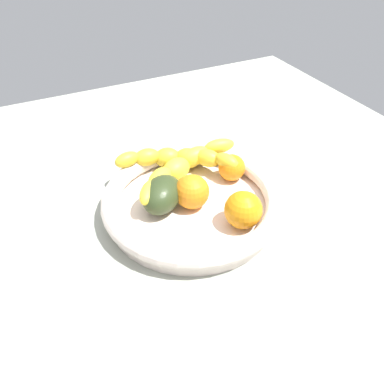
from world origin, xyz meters
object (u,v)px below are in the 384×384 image
(orange_mid_left, at_px, (193,191))
(banana_draped_right, at_px, (177,158))
(banana_draped_left, at_px, (180,168))
(fruit_bowl, at_px, (192,202))
(avocado_dark, at_px, (162,194))
(orange_mid_right, at_px, (232,168))
(orange_front, at_px, (243,210))

(orange_mid_left, bearing_deg, banana_draped_right, 170.08)
(banana_draped_left, xyz_separation_m, orange_mid_left, (0.07, -0.01, 0.00))
(fruit_bowl, xyz_separation_m, orange_mid_left, (-0.00, 0.00, 0.02))
(banana_draped_right, bearing_deg, avocado_dark, -38.45)
(banana_draped_left, distance_m, orange_mid_right, 0.10)
(orange_mid_left, bearing_deg, orange_mid_right, 109.84)
(orange_mid_right, bearing_deg, banana_draped_left, -112.00)
(banana_draped_left, distance_m, avocado_dark, 0.08)
(banana_draped_right, distance_m, avocado_dark, 0.11)
(orange_mid_left, bearing_deg, banana_draped_left, 172.35)
(banana_draped_right, height_order, avocado_dark, avocado_dark)
(orange_front, bearing_deg, orange_mid_left, -148.30)
(banana_draped_right, bearing_deg, orange_front, 10.20)
(avocado_dark, bearing_deg, banana_draped_left, 133.30)
(avocado_dark, bearing_deg, orange_front, 45.92)
(banana_draped_left, bearing_deg, orange_mid_right, 68.00)
(fruit_bowl, height_order, banana_draped_right, banana_draped_right)
(orange_mid_left, bearing_deg, fruit_bowl, -43.80)
(banana_draped_right, relative_size, orange_front, 3.41)
(banana_draped_left, xyz_separation_m, orange_front, (0.16, 0.04, 0.00))
(fruit_bowl, relative_size, avocado_dark, 3.53)
(banana_draped_left, relative_size, orange_mid_right, 4.74)
(banana_draped_left, relative_size, banana_draped_right, 1.12)
(orange_mid_right, bearing_deg, fruit_bowl, -69.46)
(orange_mid_left, height_order, orange_mid_right, orange_mid_left)
(banana_draped_right, distance_m, orange_front, 0.19)
(banana_draped_right, bearing_deg, orange_mid_right, 51.34)
(orange_front, height_order, orange_mid_right, orange_front)
(avocado_dark, bearing_deg, orange_mid_left, 72.69)
(fruit_bowl, xyz_separation_m, orange_front, (0.08, 0.05, 0.02))
(fruit_bowl, distance_m, banana_draped_left, 0.08)
(fruit_bowl, height_order, banana_draped_left, banana_draped_left)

